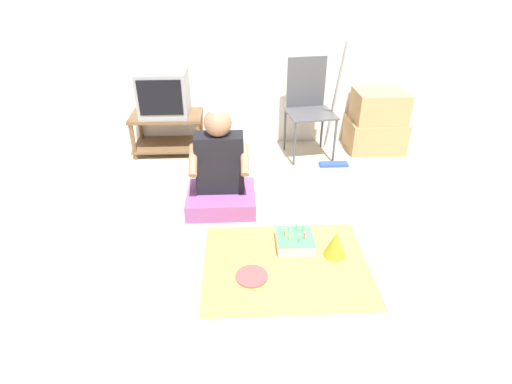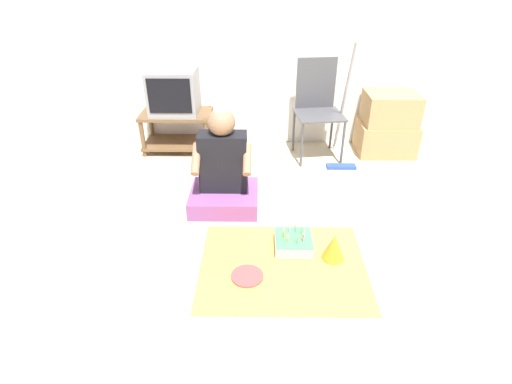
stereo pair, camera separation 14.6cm
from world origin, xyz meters
TOP-DOWN VIEW (x-y plane):
  - ground_plane at (0.00, 0.00)m, footprint 16.00×16.00m
  - wall_back at (0.00, 1.98)m, footprint 6.40×0.06m
  - tv_stand at (-1.40, 1.74)m, footprint 0.71×0.42m
  - tv at (-1.40, 1.74)m, footprint 0.47×0.41m
  - folding_chair at (0.01, 1.66)m, footprint 0.50×0.48m
  - cardboard_box_stack at (0.75, 1.70)m, footprint 0.57×0.44m
  - dust_mop at (0.25, 1.45)m, footprint 0.28×0.51m
  - person_seated at (-0.83, 0.65)m, footprint 0.54×0.47m
  - party_cloth at (-0.38, -0.11)m, footprint 1.10×0.88m
  - birthday_cake at (-0.30, 0.08)m, footprint 0.26×0.26m
  - party_hat_blue at (-0.04, -0.02)m, footprint 0.15×0.15m
  - paper_plate at (-0.62, -0.22)m, footprint 0.21×0.21m

SIDE VIEW (x-z plane):
  - ground_plane at x=0.00m, z-range 0.00..0.00m
  - party_cloth at x=-0.38m, z-range 0.00..0.01m
  - paper_plate at x=-0.62m, z-range 0.01..0.02m
  - birthday_cake at x=-0.30m, z-range -0.03..0.13m
  - party_hat_blue at x=-0.04m, z-range 0.01..0.19m
  - tv_stand at x=-1.40m, z-range 0.04..0.44m
  - person_seated at x=-0.83m, z-range -0.16..0.73m
  - cardboard_box_stack at x=0.75m, z-range -0.01..0.61m
  - dust_mop at x=0.25m, z-range -0.25..0.93m
  - folding_chair at x=0.01m, z-range 0.06..1.01m
  - tv at x=-1.40m, z-range 0.40..0.83m
  - wall_back at x=0.00m, z-range 0.00..2.55m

